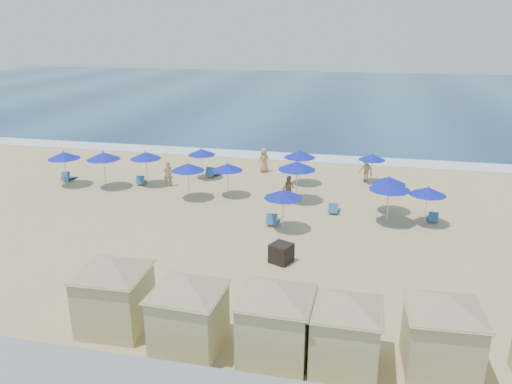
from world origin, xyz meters
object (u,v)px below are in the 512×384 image
Objects in this scene: cabana_2 at (276,310)px; umbrella_11 at (428,191)px; cabana_1 at (188,304)px; beachgoer_2 at (366,170)px; umbrella_3 at (188,167)px; beachgoer_0 at (168,174)px; umbrella_5 at (228,167)px; trash_bin at (281,253)px; beachgoer_1 at (288,190)px; umbrella_10 at (389,180)px; umbrella_2 at (146,155)px; cabana_4 at (443,323)px; umbrella_8 at (297,166)px; cabana_0 at (113,284)px; umbrella_9 at (372,157)px; umbrella_6 at (283,194)px; umbrella_12 at (390,186)px; umbrella_7 at (300,154)px; umbrella_4 at (202,152)px; cabana_3 at (346,321)px; umbrella_0 at (64,155)px; umbrella_1 at (103,156)px; beachgoer_3 at (264,160)px.

cabana_2 is 2.12× the size of umbrella_11.
beachgoer_2 is at bearing 75.16° from cabana_1.
beachgoer_0 is (-2.19, 2.12, -1.18)m from umbrella_3.
trash_bin is at bearing -59.91° from umbrella_5.
beachgoer_1 is (5.97, 0.55, -1.16)m from umbrella_3.
umbrella_3 is 1.06× the size of umbrella_10.
umbrella_2 is at bearing 108.32° from beachgoer_1.
cabana_4 is 15.67m from umbrella_8.
cabana_0 is 1.03× the size of cabana_4.
umbrella_10 reaches higher than umbrella_9.
umbrella_12 is at bearing 21.20° from umbrella_6.
umbrella_4 is at bearing -179.11° from umbrella_7.
umbrella_9 is (4.33, 9.27, -0.18)m from umbrella_6.
umbrella_9 is 7.31m from umbrella_12.
umbrella_12 is at bearing 82.54° from cabana_3.
cabana_2 is 2.10× the size of umbrella_10.
cabana_3 is 1.69× the size of umbrella_8.
umbrella_6 is at bearing 66.98° from cabana_0.
cabana_2 is 14.45m from beachgoer_1.
umbrella_3 is (8.70, -0.75, -0.05)m from umbrella_0.
cabana_1 is 1.93× the size of umbrella_2.
umbrella_8 is 8.76m from beachgoer_0.
umbrella_2 is at bearing -126.13° from beachgoer_2.
cabana_2 reaches higher than umbrella_11.
cabana_2 is at bearing -58.40° from trash_bin.
cabana_2 is at bearing -104.98° from umbrella_10.
beachgoer_2 is at bearing 102.15° from umbrella_10.
umbrella_6 is 10.23m from umbrella_9.
cabana_0 is 17.84m from umbrella_0.
umbrella_8 is at bearing -0.72° from umbrella_5.
umbrella_5 is at bearing -50.03° from umbrella_4.
cabana_1 is 2.71× the size of beachgoer_0.
beachgoer_1 is (8.16, -1.57, 0.01)m from beachgoer_0.
cabana_4 reaches higher than umbrella_10.
umbrella_6 is at bearing -74.77° from beachgoer_2.
umbrella_1 is 6.05m from umbrella_3.
umbrella_1 is at bearing -147.84° from umbrella_4.
cabana_2 is (5.66, -0.37, -0.02)m from cabana_0.
umbrella_6 is at bearing 68.46° from beachgoer_3.
cabana_3 reaches higher than umbrella_3.
umbrella_5 is 1.30× the size of beachgoer_0.
umbrella_11 is at bearing -11.05° from umbrella_5.
umbrella_4 is at bearing 120.39° from cabana_3.
beachgoer_3 is at bearing 35.02° from umbrella_2.
umbrella_2 is (2.38, 1.11, -0.12)m from umbrella_1.
beachgoer_0 is at bearing 172.14° from umbrella_10.
umbrella_6 is at bearing -90.28° from umbrella_8.
umbrella_10 is at bearing 143.20° from umbrella_11.
cabana_2 is at bearing -60.28° from umbrella_3.
umbrella_9 is at bearing 96.95° from trash_bin.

